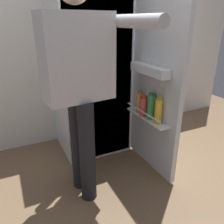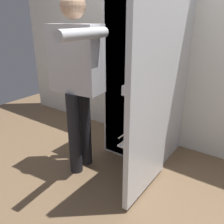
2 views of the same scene
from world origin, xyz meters
The scene contains 4 objects.
ground_plane centered at (0.00, 0.00, 0.00)m, with size 5.52×5.52×0.00m, color brown.
kitchen_wall centered at (0.00, 0.89, 1.22)m, with size 4.40×0.10×2.44m, color silver.
refrigerator centered at (0.03, 0.49, 0.90)m, with size 0.73×1.26×1.81m.
person centered at (-0.32, -0.15, 0.98)m, with size 0.60×0.75×1.62m.
Camera 2 is at (1.10, -1.64, 1.42)m, focal length 37.51 mm.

